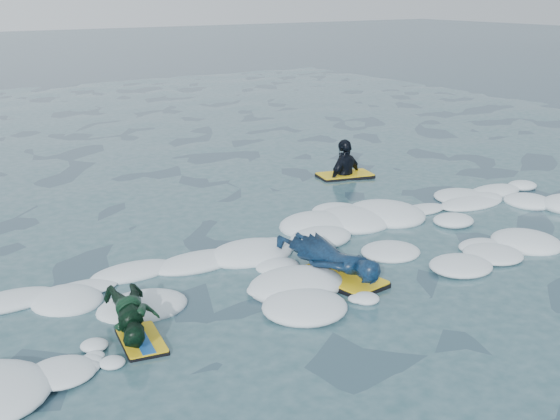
{
  "coord_description": "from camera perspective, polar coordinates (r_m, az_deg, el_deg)",
  "views": [
    {
      "loc": [
        -4.83,
        -6.52,
        3.59
      ],
      "look_at": [
        0.49,
        1.6,
        0.52
      ],
      "focal_mm": 45.0,
      "sensor_mm": 36.0,
      "label": 1
    }
  ],
  "objects": [
    {
      "name": "ground",
      "position": [
        8.87,
        3.04,
        -6.34
      ],
      "size": [
        120.0,
        120.0,
        0.0
      ],
      "primitive_type": "plane",
      "color": "#162135",
      "rests_on": "ground"
    },
    {
      "name": "foam_band",
      "position": [
        9.65,
        -0.59,
        -4.27
      ],
      "size": [
        12.0,
        3.1,
        0.3
      ],
      "primitive_type": null,
      "color": "white",
      "rests_on": "ground"
    },
    {
      "name": "prone_child_unit",
      "position": [
        7.75,
        -11.82,
        -8.55
      ],
      "size": [
        0.88,
        1.27,
        0.45
      ],
      "rotation": [
        0.0,
        0.0,
        1.41
      ],
      "color": "black",
      "rests_on": "ground"
    },
    {
      "name": "waiting_rider_unit",
      "position": [
        14.03,
        5.29,
        2.52
      ],
      "size": [
        1.2,
        0.84,
        1.63
      ],
      "rotation": [
        0.0,
        0.0,
        -0.24
      ],
      "color": "black",
      "rests_on": "ground"
    },
    {
      "name": "prone_woman_unit",
      "position": [
        9.16,
        4.22,
        -4.0
      ],
      "size": [
        0.8,
        1.77,
        0.45
      ],
      "rotation": [
        0.0,
        0.0,
        1.72
      ],
      "color": "black",
      "rests_on": "ground"
    }
  ]
}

